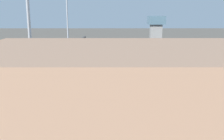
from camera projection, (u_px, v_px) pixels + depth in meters
ground_plane at (106, 78)px, 67.20m from camera, size 400.00×400.00×0.00m
track_bed_0 at (107, 64)px, 84.27m from camera, size 140.00×2.80×0.12m
track_bed_1 at (107, 67)px, 79.39m from camera, size 140.00×2.80×0.12m
track_bed_2 at (106, 71)px, 74.51m from camera, size 140.00×2.80×0.12m
track_bed_3 at (106, 75)px, 69.63m from camera, size 140.00×2.80×0.12m
track_bed_4 at (106, 80)px, 64.75m from camera, size 140.00×2.80×0.12m
track_bed_5 at (105, 85)px, 59.87m from camera, size 140.00×2.80×0.12m
track_bed_6 at (105, 92)px, 54.99m from camera, size 140.00×2.80×0.12m
track_bed_7 at (104, 100)px, 50.11m from camera, size 140.00×2.80×0.12m
train_on_track_3 at (71, 66)px, 69.05m from camera, size 71.40×3.00×5.00m
train_on_track_0 at (111, 58)px, 83.84m from camera, size 114.80×3.06×4.40m
train_on_track_5 at (140, 74)px, 59.33m from camera, size 95.60×3.06×5.00m
train_on_track_4 at (79, 72)px, 64.30m from camera, size 114.80×3.00×4.40m
light_mast_2 at (29, 11)px, 84.08m from camera, size 2.80×0.70×26.05m
signal_gantry at (77, 47)px, 65.50m from camera, size 0.70×40.00×8.80m
maintenance_shed at (223, 109)px, 27.68m from camera, size 51.86×18.96×12.99m
control_tower at (156, 33)px, 96.92m from camera, size 6.00×6.00×14.91m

